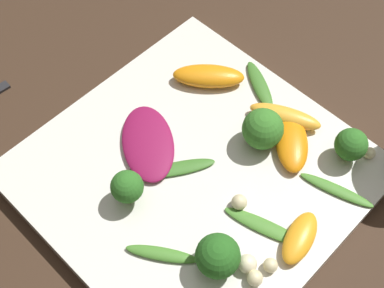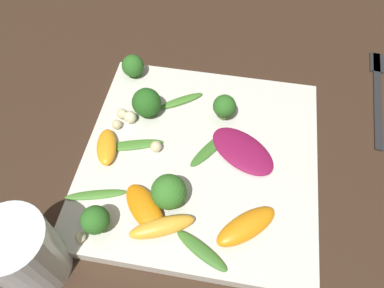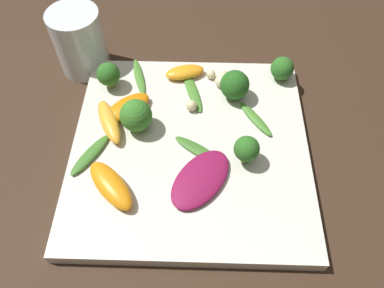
{
  "view_description": "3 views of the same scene",
  "coord_description": "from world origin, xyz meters",
  "views": [
    {
      "loc": [
        0.19,
        -0.19,
        0.49
      ],
      "look_at": [
        -0.02,
        0.01,
        0.03
      ],
      "focal_mm": 50.0,
      "sensor_mm": 36.0,
      "label": 1
    },
    {
      "loc": [
        -0.03,
        0.26,
        0.44
      ],
      "look_at": [
        0.01,
        -0.01,
        0.03
      ],
      "focal_mm": 35.0,
      "sensor_mm": 36.0,
      "label": 2
    },
    {
      "loc": [
        -0.28,
        -0.01,
        0.42
      ],
      "look_at": [
        -0.01,
        -0.0,
        0.04
      ],
      "focal_mm": 35.0,
      "sensor_mm": 36.0,
      "label": 3
    }
  ],
  "objects": [
    {
      "name": "orange_segment_3",
      "position": [
        -0.07,
        0.09,
        0.03
      ],
      "size": [
        0.08,
        0.07,
        0.02
      ],
      "color": "orange",
      "rests_on": "plate"
    },
    {
      "name": "macadamia_nut_4",
      "position": [
        0.12,
        -0.03,
        0.03
      ],
      "size": [
        0.01,
        0.01,
        0.01
      ],
      "color": "beige",
      "rests_on": "plate"
    },
    {
      "name": "macadamia_nut_1",
      "position": [
        0.06,
        -0.0,
        0.03
      ],
      "size": [
        0.02,
        0.02,
        0.02
      ],
      "color": "beige",
      "rests_on": "plate"
    },
    {
      "name": "broccoli_floret_3",
      "position": [
        -0.02,
        -0.07,
        0.04
      ],
      "size": [
        0.03,
        0.03,
        0.04
      ],
      "color": "#7A9E51",
      "rests_on": "plate"
    },
    {
      "name": "arugula_sprig_1",
      "position": [
        -0.02,
        0.13,
        0.02
      ],
      "size": [
        0.07,
        0.05,
        0.01
      ],
      "color": "#3D7528",
      "rests_on": "plate"
    },
    {
      "name": "arugula_sprig_3",
      "position": [
        -0.01,
        -0.01,
        0.02
      ],
      "size": [
        0.05,
        0.07,
        0.01
      ],
      "color": "#3D7528",
      "rests_on": "plate"
    },
    {
      "name": "orange_segment_0",
      "position": [
        0.05,
        0.09,
        0.03
      ],
      "size": [
        0.07,
        0.07,
        0.02
      ],
      "color": "orange",
      "rests_on": "plate"
    },
    {
      "name": "broccoli_floret_0",
      "position": [
        0.03,
        0.07,
        0.04
      ],
      "size": [
        0.04,
        0.04,
        0.05
      ],
      "color": "#7A9E51",
      "rests_on": "plate"
    },
    {
      "name": "plate",
      "position": [
        0.0,
        0.0,
        0.01
      ],
      "size": [
        0.31,
        0.31,
        0.02
      ],
      "color": "silver",
      "rests_on": "ground_plane"
    },
    {
      "name": "macadamia_nut_3",
      "position": [
        0.11,
        -0.04,
        0.03
      ],
      "size": [
        0.02,
        0.02,
        0.02
      ],
      "color": "beige",
      "rests_on": "plate"
    },
    {
      "name": "ground_plane",
      "position": [
        0.0,
        0.0,
        0.0
      ],
      "size": [
        2.4,
        2.4,
        0.0
      ],
      "primitive_type": "plane",
      "color": "#382619"
    },
    {
      "name": "broccoli_floret_4",
      "position": [
        0.08,
        -0.06,
        0.04
      ],
      "size": [
        0.04,
        0.04,
        0.04
      ],
      "color": "#7A9E51",
      "rests_on": "plate"
    },
    {
      "name": "macadamia_nut_2",
      "position": [
        0.12,
        -0.05,
        0.03
      ],
      "size": [
        0.01,
        0.01,
        0.01
      ],
      "color": "beige",
      "rests_on": "plate"
    },
    {
      "name": "orange_segment_1",
      "position": [
        0.12,
        0.01,
        0.03
      ],
      "size": [
        0.04,
        0.06,
        0.02
      ],
      "color": "orange",
      "rests_on": "plate"
    },
    {
      "name": "arugula_sprig_0",
      "position": [
        0.04,
        -0.09,
        0.02
      ],
      "size": [
        0.06,
        0.05,
        0.01
      ],
      "color": "#47842D",
      "rests_on": "plate"
    },
    {
      "name": "orange_segment_2",
      "position": [
        0.03,
        0.11,
        0.03
      ],
      "size": [
        0.08,
        0.05,
        0.02
      ],
      "color": "#FCAD33",
      "rests_on": "plate"
    },
    {
      "name": "broccoli_floret_1",
      "position": [
        0.1,
        0.12,
        0.04
      ],
      "size": [
        0.03,
        0.03,
        0.04
      ],
      "color": "#7A9E51",
      "rests_on": "plate"
    },
    {
      "name": "arugula_sprig_2",
      "position": [
        0.09,
        0.0,
        0.02
      ],
      "size": [
        0.09,
        0.04,
        0.0
      ],
      "color": "#47842D",
      "rests_on": "plate"
    },
    {
      "name": "arugula_sprig_4",
      "position": [
        0.12,
        0.08,
        0.02
      ],
      "size": [
        0.08,
        0.03,
        0.0
      ],
      "color": "#47842D",
      "rests_on": "plate"
    },
    {
      "name": "macadamia_nut_0",
      "position": [
        0.12,
        0.13,
        0.03
      ],
      "size": [
        0.01,
        0.01,
        0.01
      ],
      "color": "beige",
      "rests_on": "plate"
    },
    {
      "name": "radicchio_leaf_0",
      "position": [
        -0.05,
        -0.01,
        0.02
      ],
      "size": [
        0.11,
        0.1,
        0.01
      ],
      "color": "maroon",
      "rests_on": "plate"
    }
  ]
}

